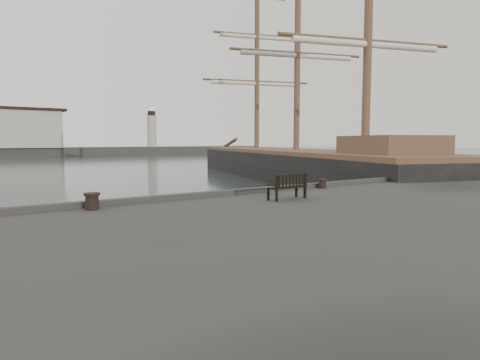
{
  "coord_description": "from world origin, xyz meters",
  "views": [
    {
      "loc": [
        -8.2,
        -12.35,
        3.42
      ],
      "look_at": [
        0.25,
        -0.5,
        2.1
      ],
      "focal_mm": 32.0,
      "sensor_mm": 36.0,
      "label": 1
    }
  ],
  "objects_px": {
    "bollard_left": "(92,201)",
    "bollard_right": "(322,184)",
    "tall_ship_main": "(296,170)",
    "bench": "(287,191)"
  },
  "relations": [
    {
      "from": "bollard_left",
      "to": "tall_ship_main",
      "type": "height_order",
      "value": "tall_ship_main"
    },
    {
      "from": "bench",
      "to": "tall_ship_main",
      "type": "bearing_deg",
      "value": 42.84
    },
    {
      "from": "bench",
      "to": "bollard_left",
      "type": "bearing_deg",
      "value": 161.57
    },
    {
      "from": "bench",
      "to": "bollard_left",
      "type": "relative_size",
      "value": 3.09
    },
    {
      "from": "bollard_right",
      "to": "tall_ship_main",
      "type": "xyz_separation_m",
      "value": [
        14.43,
        17.03,
        -1.0
      ]
    },
    {
      "from": "bollard_left",
      "to": "bench",
      "type": "bearing_deg",
      "value": -14.83
    },
    {
      "from": "bollard_left",
      "to": "bollard_right",
      "type": "relative_size",
      "value": 1.22
    },
    {
      "from": "bollard_left",
      "to": "tall_ship_main",
      "type": "bearing_deg",
      "value": 36.1
    },
    {
      "from": "bench",
      "to": "bollard_right",
      "type": "bearing_deg",
      "value": 22.34
    },
    {
      "from": "bollard_right",
      "to": "tall_ship_main",
      "type": "height_order",
      "value": "tall_ship_main"
    }
  ]
}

